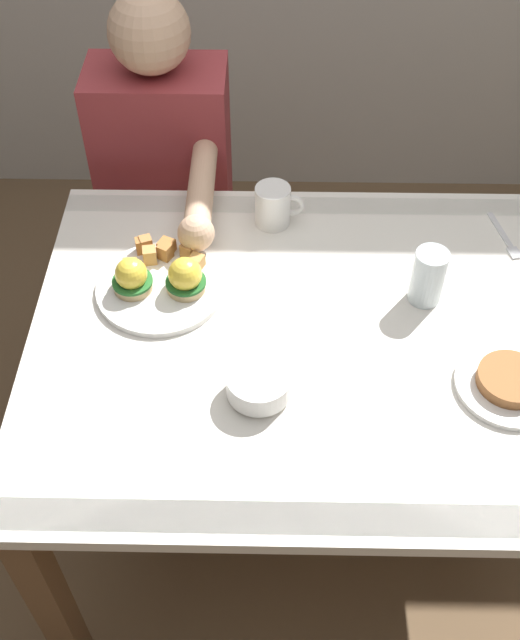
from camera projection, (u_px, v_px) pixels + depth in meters
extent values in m
plane|color=brown|center=(311.00, 514.00, 2.06)|extent=(6.00, 6.00, 0.00)
cube|color=white|center=(330.00, 339.00, 1.52)|extent=(1.20, 0.90, 0.03)
cube|color=#3F7F51|center=(341.00, 519.00, 1.25)|extent=(1.20, 0.06, 0.00)
cube|color=#3F7F51|center=(322.00, 206.00, 1.78)|extent=(1.20, 0.06, 0.00)
cube|color=brown|center=(53.00, 605.00, 1.54)|extent=(0.06, 0.06, 0.71)
cube|color=brown|center=(112.00, 314.00, 2.07)|extent=(0.06, 0.06, 0.71)
cube|color=brown|center=(517.00, 319.00, 2.06)|extent=(0.06, 0.06, 0.71)
cylinder|color=white|center=(161.00, 287.00, 1.59)|extent=(0.27, 0.27, 0.01)
cylinder|color=tan|center=(133.00, 285.00, 1.57)|extent=(0.08, 0.08, 0.02)
cylinder|color=#286B2D|center=(132.00, 281.00, 1.57)|extent=(0.08, 0.08, 0.01)
sphere|color=yellow|center=(131.00, 274.00, 1.55)|extent=(0.07, 0.07, 0.07)
cylinder|color=tan|center=(186.00, 286.00, 1.57)|extent=(0.08, 0.08, 0.02)
cylinder|color=#236028|center=(186.00, 282.00, 1.56)|extent=(0.08, 0.08, 0.01)
sphere|color=yellow|center=(185.00, 274.00, 1.55)|extent=(0.07, 0.07, 0.07)
cube|color=tan|center=(130.00, 267.00, 1.60)|extent=(0.03, 0.03, 0.03)
cube|color=#AD7038|center=(141.00, 246.00, 1.64)|extent=(0.03, 0.03, 0.03)
cube|color=tan|center=(150.00, 255.00, 1.62)|extent=(0.03, 0.03, 0.04)
cube|color=#AD7038|center=(167.00, 246.00, 1.65)|extent=(0.04, 0.04, 0.03)
cube|color=#B77A42|center=(146.00, 244.00, 1.64)|extent=(0.03, 0.03, 0.04)
cube|color=#B77A42|center=(189.00, 251.00, 1.63)|extent=(0.04, 0.04, 0.04)
cube|color=#AD7038|center=(165.00, 251.00, 1.63)|extent=(0.04, 0.04, 0.04)
cube|color=tan|center=(197.00, 262.00, 1.61)|extent=(0.04, 0.04, 0.03)
cylinder|color=white|center=(259.00, 393.00, 1.41)|extent=(0.10, 0.10, 0.01)
cylinder|color=white|center=(259.00, 384.00, 1.39)|extent=(0.12, 0.12, 0.04)
cube|color=#F4DB66|center=(250.00, 390.00, 1.38)|extent=(0.03, 0.03, 0.02)
cube|color=#F4DB66|center=(253.00, 388.00, 1.39)|extent=(0.03, 0.03, 0.02)
cube|color=#B7E093|center=(251.00, 378.00, 1.40)|extent=(0.03, 0.03, 0.02)
cube|color=#B7E093|center=(262.00, 391.00, 1.37)|extent=(0.03, 0.03, 0.03)
cylinder|color=white|center=(273.00, 206.00, 1.71)|extent=(0.08, 0.08, 0.09)
cylinder|color=black|center=(273.00, 191.00, 1.68)|extent=(0.07, 0.07, 0.01)
torus|color=white|center=(292.00, 205.00, 1.71)|extent=(0.06, 0.02, 0.06)
cube|color=silver|center=(500.00, 230.00, 1.72)|extent=(0.04, 0.12, 0.00)
cube|color=silver|center=(514.00, 253.00, 1.67)|extent=(0.03, 0.04, 0.00)
cylinder|color=silver|center=(428.00, 277.00, 1.54)|extent=(0.07, 0.07, 0.12)
cylinder|color=silver|center=(426.00, 286.00, 1.56)|extent=(0.06, 0.06, 0.07)
cylinder|color=white|center=(508.00, 385.00, 1.42)|extent=(0.20, 0.20, 0.01)
cylinder|color=#A36638|center=(511.00, 379.00, 1.41)|extent=(0.12, 0.12, 0.02)
cylinder|color=#33333D|center=(145.00, 311.00, 2.26)|extent=(0.11, 0.11, 0.45)
cylinder|color=#33333D|center=(205.00, 312.00, 2.26)|extent=(0.11, 0.11, 0.45)
cube|color=#993338|center=(164.00, 159.00, 1.97)|extent=(0.34, 0.20, 0.50)
sphere|color=#DBAD89|center=(149.00, 32.00, 1.72)|extent=(0.19, 0.19, 0.19)
cylinder|color=#DBAD89|center=(201.00, 189.00, 1.73)|extent=(0.06, 0.30, 0.06)
sphere|color=#DBAD89|center=(196.00, 233.00, 1.63)|extent=(0.08, 0.08, 0.08)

